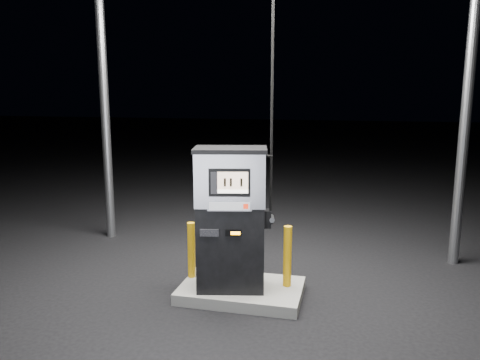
# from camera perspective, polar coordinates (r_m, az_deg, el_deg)

# --- Properties ---
(ground) EXTENTS (80.00, 80.00, 0.00)m
(ground) POSITION_cam_1_polar(r_m,az_deg,el_deg) (6.43, 0.17, -13.95)
(ground) COLOR black
(ground) RESTS_ON ground
(pump_island) EXTENTS (1.60, 1.00, 0.15)m
(pump_island) POSITION_cam_1_polar(r_m,az_deg,el_deg) (6.40, 0.17, -13.34)
(pump_island) COLOR slate
(pump_island) RESTS_ON ground
(fuel_dispenser) EXTENTS (1.07, 0.73, 3.84)m
(fuel_dispenser) POSITION_cam_1_polar(r_m,az_deg,el_deg) (5.99, -1.12, -4.62)
(fuel_dispenser) COLOR black
(fuel_dispenser) RESTS_ON pump_island
(bollard_left) EXTENTS (0.13, 0.13, 0.78)m
(bollard_left) POSITION_cam_1_polar(r_m,az_deg,el_deg) (6.54, -5.94, -8.49)
(bollard_left) COLOR #E09F0C
(bollard_left) RESTS_ON pump_island
(bollard_right) EXTENTS (0.12, 0.12, 0.82)m
(bollard_right) POSITION_cam_1_polar(r_m,az_deg,el_deg) (6.25, 5.80, -9.23)
(bollard_right) COLOR #E09F0C
(bollard_right) RESTS_ON pump_island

